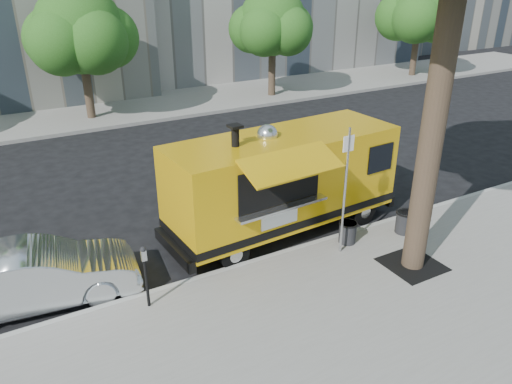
% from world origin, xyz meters
% --- Properties ---
extents(ground, '(120.00, 120.00, 0.00)m').
position_xyz_m(ground, '(0.00, 0.00, 0.00)').
color(ground, black).
rests_on(ground, ground).
extents(sidewalk, '(60.00, 6.00, 0.15)m').
position_xyz_m(sidewalk, '(0.00, -4.00, 0.07)').
color(sidewalk, gray).
rests_on(sidewalk, ground).
extents(curb, '(60.00, 0.14, 0.16)m').
position_xyz_m(curb, '(0.00, -0.93, 0.07)').
color(curb, '#999993').
rests_on(curb, ground).
extents(far_sidewalk, '(60.00, 5.00, 0.15)m').
position_xyz_m(far_sidewalk, '(0.00, 13.50, 0.07)').
color(far_sidewalk, gray).
rests_on(far_sidewalk, ground).
extents(tree_well, '(1.20, 1.20, 0.02)m').
position_xyz_m(tree_well, '(2.60, -2.80, 0.15)').
color(tree_well, black).
rests_on(tree_well, sidewalk).
extents(far_tree_b, '(3.60, 3.60, 5.50)m').
position_xyz_m(far_tree_b, '(-1.00, 12.70, 3.83)').
color(far_tree_b, '#33261C').
rests_on(far_tree_b, far_sidewalk).
extents(far_tree_c, '(3.24, 3.24, 5.21)m').
position_xyz_m(far_tree_c, '(8.00, 12.40, 3.72)').
color(far_tree_c, '#33261C').
rests_on(far_tree_c, far_sidewalk).
extents(far_tree_d, '(3.78, 3.78, 5.64)m').
position_xyz_m(far_tree_d, '(18.00, 12.60, 3.89)').
color(far_tree_d, '#33261C').
rests_on(far_tree_d, far_sidewalk).
extents(sign_post, '(0.28, 0.06, 3.00)m').
position_xyz_m(sign_post, '(1.55, -1.55, 1.85)').
color(sign_post, silver).
rests_on(sign_post, sidewalk).
extents(parking_meter, '(0.11, 0.11, 1.33)m').
position_xyz_m(parking_meter, '(-3.00, -1.35, 0.98)').
color(parking_meter, black).
rests_on(parking_meter, sidewalk).
extents(food_truck, '(6.26, 3.11, 3.02)m').
position_xyz_m(food_truck, '(1.01, 0.17, 1.42)').
color(food_truck, '#D7A10B').
rests_on(food_truck, ground).
extents(sedan, '(4.02, 1.81, 1.28)m').
position_xyz_m(sedan, '(-4.80, 0.00, 0.64)').
color(sedan, silver).
rests_on(sedan, ground).
extents(trash_bin_left, '(0.44, 0.44, 0.53)m').
position_xyz_m(trash_bin_left, '(1.95, -1.30, 0.43)').
color(trash_bin_left, black).
rests_on(trash_bin_left, sidewalk).
extents(trash_bin_right, '(0.47, 0.47, 0.57)m').
position_xyz_m(trash_bin_right, '(3.50, -1.60, 0.45)').
color(trash_bin_right, black).
rests_on(trash_bin_right, sidewalk).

